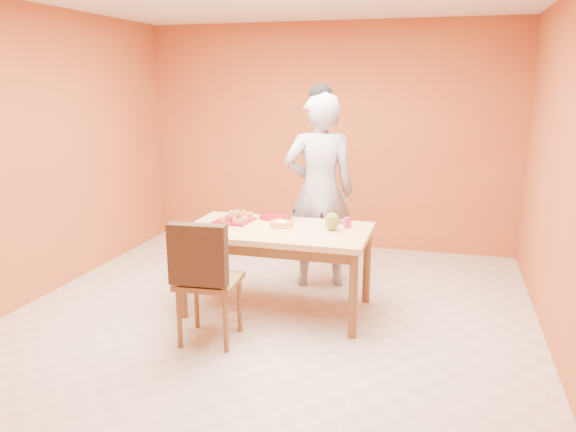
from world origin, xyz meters
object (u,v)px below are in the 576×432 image
(dining_chair, at_px, (208,278))
(magenta_glass, at_px, (347,223))
(dining_table, at_px, (278,238))
(pastry_platter, at_px, (234,221))
(sponge_cake, at_px, (282,224))
(egg_ornament, at_px, (332,221))
(red_dinner_plate, at_px, (274,217))
(person, at_px, (320,192))
(checker_tin, at_px, (345,222))

(dining_chair, bearing_deg, magenta_glass, 40.79)
(dining_table, distance_m, pastry_platter, 0.48)
(dining_table, height_order, sponge_cake, sponge_cake)
(sponge_cake, relative_size, egg_ornament, 1.35)
(dining_table, bearing_deg, pastry_platter, 165.05)
(red_dinner_plate, bearing_deg, magenta_glass, -13.17)
(dining_chair, bearing_deg, egg_ornament, 40.47)
(person, bearing_deg, magenta_glass, 105.77)
(dining_table, height_order, magenta_glass, magenta_glass)
(pastry_platter, xyz_separation_m, checker_tin, (0.99, 0.20, 0.01))
(dining_chair, relative_size, egg_ornament, 6.45)
(dining_chair, xyz_separation_m, sponge_cake, (0.38, 0.74, 0.28))
(pastry_platter, bearing_deg, dining_chair, -82.77)
(sponge_cake, xyz_separation_m, egg_ornament, (0.43, 0.06, 0.04))
(person, relative_size, sponge_cake, 9.08)
(pastry_platter, xyz_separation_m, magenta_glass, (1.03, 0.06, 0.04))
(dining_table, height_order, person, person)
(sponge_cake, bearing_deg, red_dinner_plate, 116.92)
(dining_table, height_order, red_dinner_plate, red_dinner_plate)
(dining_table, xyz_separation_m, sponge_cake, (0.04, -0.00, 0.13))
(pastry_platter, height_order, checker_tin, checker_tin)
(dining_chair, bearing_deg, person, 65.63)
(pastry_platter, bearing_deg, magenta_glass, 3.35)
(dining_table, height_order, egg_ornament, egg_ornament)
(dining_chair, relative_size, sponge_cake, 4.77)
(red_dinner_plate, height_order, sponge_cake, sponge_cake)
(checker_tin, bearing_deg, pastry_platter, -168.55)
(dining_chair, height_order, egg_ornament, dining_chair)
(dining_chair, height_order, magenta_glass, dining_chair)
(dining_chair, xyz_separation_m, pastry_platter, (-0.11, 0.87, 0.25))
(magenta_glass, xyz_separation_m, checker_tin, (-0.05, 0.14, -0.03))
(person, relative_size, checker_tin, 17.97)
(pastry_platter, bearing_deg, checker_tin, 11.45)
(egg_ornament, bearing_deg, red_dinner_plate, 170.15)
(egg_ornament, bearing_deg, person, 126.71)
(dining_table, distance_m, sponge_cake, 0.14)
(dining_table, distance_m, person, 0.83)
(red_dinner_plate, relative_size, egg_ornament, 1.82)
(sponge_cake, bearing_deg, pastry_platter, 166.06)
(sponge_cake, xyz_separation_m, checker_tin, (0.50, 0.32, -0.02))
(sponge_cake, bearing_deg, checker_tin, 32.73)
(magenta_glass, bearing_deg, dining_table, -162.83)
(dining_chair, distance_m, magenta_glass, 1.34)
(person, height_order, sponge_cake, person)
(pastry_platter, bearing_deg, red_dinner_plate, 36.65)
(person, distance_m, red_dinner_plate, 0.56)
(dining_table, distance_m, egg_ornament, 0.51)
(dining_chair, bearing_deg, sponge_cake, 58.83)
(person, height_order, magenta_glass, person)
(pastry_platter, relative_size, egg_ornament, 2.01)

